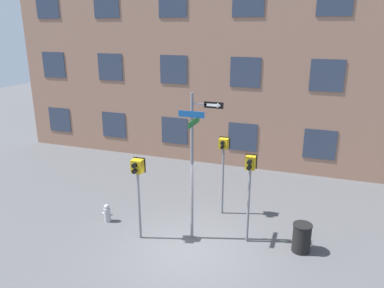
{
  "coord_description": "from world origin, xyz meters",
  "views": [
    {
      "loc": [
        3.34,
        -9.15,
        6.43
      ],
      "look_at": [
        -0.14,
        0.73,
        3.13
      ],
      "focal_mm": 35.0,
      "sensor_mm": 36.0,
      "label": 1
    }
  ],
  "objects_px": {
    "street_sign_pole": "(194,156)",
    "trash_bin": "(302,238)",
    "fire_hydrant": "(107,213)",
    "pedestrian_signal_right": "(250,176)",
    "pedestrian_signal_across": "(223,156)",
    "pedestrian_signal_left": "(138,176)"
  },
  "relations": [
    {
      "from": "pedestrian_signal_left",
      "to": "pedestrian_signal_right",
      "type": "xyz_separation_m",
      "value": [
        3.22,
        0.93,
        0.08
      ]
    },
    {
      "from": "street_sign_pole",
      "to": "trash_bin",
      "type": "xyz_separation_m",
      "value": [
        3.24,
        0.4,
        -2.31
      ]
    },
    {
      "from": "pedestrian_signal_left",
      "to": "fire_hydrant",
      "type": "distance_m",
      "value": 2.46
    },
    {
      "from": "pedestrian_signal_right",
      "to": "trash_bin",
      "type": "relative_size",
      "value": 3.2
    },
    {
      "from": "pedestrian_signal_left",
      "to": "pedestrian_signal_across",
      "type": "distance_m",
      "value": 3.18
    },
    {
      "from": "pedestrian_signal_across",
      "to": "trash_bin",
      "type": "relative_size",
      "value": 3.19
    },
    {
      "from": "pedestrian_signal_right",
      "to": "trash_bin",
      "type": "bearing_deg",
      "value": 0.44
    },
    {
      "from": "street_sign_pole",
      "to": "pedestrian_signal_right",
      "type": "bearing_deg",
      "value": 13.42
    },
    {
      "from": "fire_hydrant",
      "to": "trash_bin",
      "type": "height_order",
      "value": "trash_bin"
    },
    {
      "from": "street_sign_pole",
      "to": "pedestrian_signal_left",
      "type": "distance_m",
      "value": 1.83
    },
    {
      "from": "pedestrian_signal_left",
      "to": "pedestrian_signal_across",
      "type": "xyz_separation_m",
      "value": [
        2.01,
        2.46,
        0.08
      ]
    },
    {
      "from": "street_sign_pole",
      "to": "pedestrian_signal_across",
      "type": "bearing_deg",
      "value": 78.4
    },
    {
      "from": "pedestrian_signal_right",
      "to": "fire_hydrant",
      "type": "relative_size",
      "value": 4.44
    },
    {
      "from": "fire_hydrant",
      "to": "pedestrian_signal_right",
      "type": "bearing_deg",
      "value": 4.16
    },
    {
      "from": "street_sign_pole",
      "to": "trash_bin",
      "type": "bearing_deg",
      "value": 6.98
    },
    {
      "from": "pedestrian_signal_left",
      "to": "trash_bin",
      "type": "xyz_separation_m",
      "value": [
        4.86,
        0.94,
        -1.66
      ]
    },
    {
      "from": "fire_hydrant",
      "to": "street_sign_pole",
      "type": "bearing_deg",
      "value": -0.64
    },
    {
      "from": "street_sign_pole",
      "to": "pedestrian_signal_across",
      "type": "height_order",
      "value": "street_sign_pole"
    },
    {
      "from": "pedestrian_signal_right",
      "to": "pedestrian_signal_left",
      "type": "bearing_deg",
      "value": -163.88
    },
    {
      "from": "pedestrian_signal_left",
      "to": "trash_bin",
      "type": "height_order",
      "value": "pedestrian_signal_left"
    },
    {
      "from": "pedestrian_signal_across",
      "to": "pedestrian_signal_left",
      "type": "bearing_deg",
      "value": -129.22
    },
    {
      "from": "pedestrian_signal_across",
      "to": "pedestrian_signal_right",
      "type": "bearing_deg",
      "value": -51.58
    }
  ]
}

